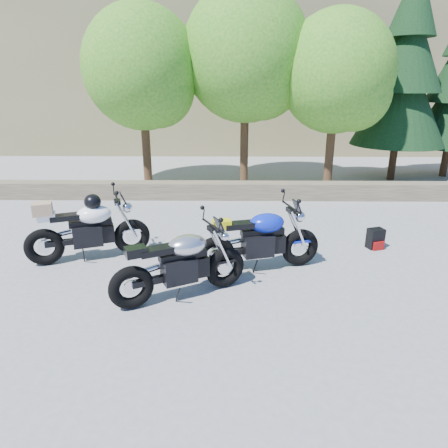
{
  "coord_description": "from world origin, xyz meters",
  "views": [
    {
      "loc": [
        0.31,
        -6.24,
        3.29
      ],
      "look_at": [
        0.2,
        1.0,
        0.75
      ],
      "focal_mm": 32.0,
      "sensor_mm": 36.0,
      "label": 1
    }
  ],
  "objects": [
    {
      "name": "backpack",
      "position": [
        3.39,
        1.64,
        0.21
      ],
      "size": [
        0.37,
        0.35,
        0.43
      ],
      "rotation": [
        0.0,
        0.0,
        0.31
      ],
      "color": "black",
      "rests_on": "ground"
    },
    {
      "name": "tree_decid_left",
      "position": [
        -2.39,
        7.14,
        3.63
      ],
      "size": [
        3.67,
        3.67,
        5.62
      ],
      "color": "#382314",
      "rests_on": "ground"
    },
    {
      "name": "tree_decid_right",
      "position": [
        3.71,
        6.94,
        3.5
      ],
      "size": [
        3.54,
        3.54,
        5.41
      ],
      "color": "#382314",
      "rests_on": "ground"
    },
    {
      "name": "stone_wall",
      "position": [
        0.0,
        5.5,
        0.25
      ],
      "size": [
        22.0,
        0.55,
        0.5
      ],
      "primitive_type": "cube",
      "color": "brown",
      "rests_on": "ground"
    },
    {
      "name": "blue_bike",
      "position": [
        0.87,
        0.57,
        0.58
      ],
      "size": [
        2.35,
        0.91,
        1.2
      ],
      "rotation": [
        0.0,
        0.0,
        0.26
      ],
      "color": "black",
      "rests_on": "ground"
    },
    {
      "name": "conifer_near",
      "position": [
        6.2,
        8.2,
        3.68
      ],
      "size": [
        3.17,
        3.17,
        7.06
      ],
      "color": "#382314",
      "rests_on": "ground"
    },
    {
      "name": "white_bike",
      "position": [
        -2.46,
        1.01,
        0.65
      ],
      "size": [
        2.29,
        1.08,
        1.32
      ],
      "rotation": [
        0.0,
        0.0,
        0.36
      ],
      "color": "black",
      "rests_on": "ground"
    },
    {
      "name": "tree_decid_mid",
      "position": [
        0.91,
        7.54,
        4.04
      ],
      "size": [
        4.08,
        4.08,
        6.24
      ],
      "color": "#382314",
      "rests_on": "ground"
    },
    {
      "name": "ground",
      "position": [
        0.0,
        0.0,
        0.0
      ],
      "size": [
        90.0,
        90.0,
        0.0
      ],
      "primitive_type": "plane",
      "color": "gray",
      "rests_on": "ground"
    },
    {
      "name": "hillside",
      "position": [
        3.0,
        28.0,
        7.5
      ],
      "size": [
        80.0,
        30.0,
        15.0
      ],
      "primitive_type": "cube",
      "color": "olive",
      "rests_on": "ground"
    },
    {
      "name": "silver_bike",
      "position": [
        -0.47,
        -0.46,
        0.56
      ],
      "size": [
        2.13,
        1.21,
        1.16
      ],
      "rotation": [
        0.0,
        0.0,
        0.47
      ],
      "color": "black",
      "rests_on": "ground"
    }
  ]
}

